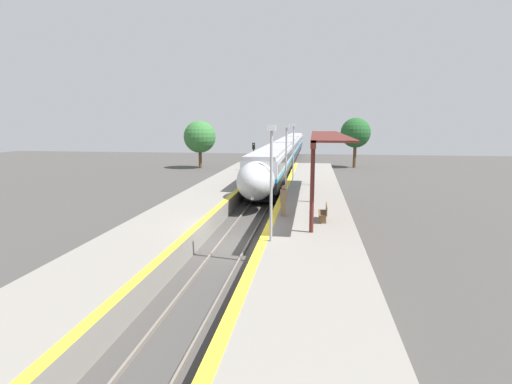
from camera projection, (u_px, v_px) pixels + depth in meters
The scene contains 15 objects.
ground_plane at pixel (233, 246), 20.13m from camera, with size 120.00×120.00×0.00m, color #423F3D.
rail_left at pixel (219, 244), 20.22m from camera, with size 0.08×90.00×0.15m, color slate.
rail_right at pixel (247, 245), 20.02m from camera, with size 0.08×90.00×0.15m, color slate.
train at pixel (287, 150), 58.97m from camera, with size 2.75×68.44×3.71m.
platform_right at pixel (310, 239), 19.50m from camera, with size 4.49×64.00×1.05m.
platform_left at pixel (164, 233), 20.55m from camera, with size 4.13×64.00×1.05m.
platform_bench at pixel (324, 212), 20.92m from camera, with size 0.44×1.47×0.89m.
person_waiting at pixel (283, 200), 22.00m from camera, with size 0.36×0.23×1.71m.
railway_signal at pixel (254, 157), 42.65m from camera, with size 0.28×0.28×4.01m.
lamppost_near at pixel (271, 176), 16.94m from camera, with size 0.36×0.20×5.02m.
lamppost_mid at pixel (286, 157), 26.12m from camera, with size 0.36×0.20×5.02m.
lamppost_far at pixel (293, 148), 35.29m from camera, with size 0.36×0.20×5.02m.
station_canopy at pixel (323, 139), 25.25m from camera, with size 2.02×17.74×4.39m.
background_tree_left at pixel (200, 137), 53.56m from camera, with size 4.28×4.28×6.37m.
background_tree_right at pixel (356, 133), 54.14m from camera, with size 4.04×4.04×6.78m.
Camera 1 is at (3.88, -19.00, 6.17)m, focal length 28.00 mm.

